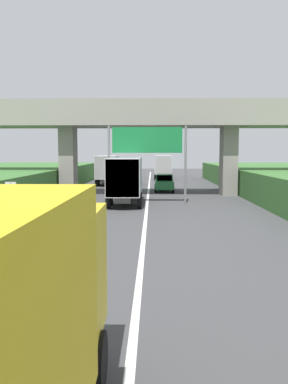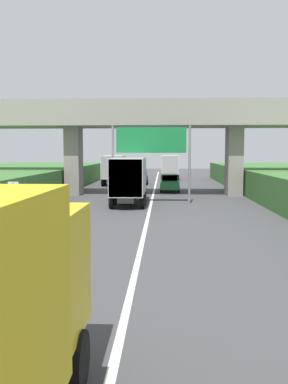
{
  "view_description": "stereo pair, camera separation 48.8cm",
  "coord_description": "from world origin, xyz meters",
  "px_view_note": "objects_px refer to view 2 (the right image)",
  "views": [
    {
      "loc": [
        0.39,
        2.66,
        3.86
      ],
      "look_at": [
        0.0,
        21.94,
        2.0
      ],
      "focal_mm": 38.82,
      "sensor_mm": 36.0,
      "label": 1
    },
    {
      "loc": [
        0.88,
        2.68,
        3.86
      ],
      "look_at": [
        0.0,
        21.94,
        2.0
      ],
      "focal_mm": 38.82,
      "sensor_mm": 36.0,
      "label": 2
    }
  ],
  "objects_px": {
    "truck_white": "(114,168)",
    "car_green": "(170,183)",
    "car_blue": "(140,177)",
    "truck_silver": "(130,178)",
    "overhead_highway_sign": "(151,146)",
    "truck_orange": "(170,166)",
    "speed_limit_sign": "(14,195)"
  },
  "relations": [
    {
      "from": "truck_white",
      "to": "car_green",
      "type": "xyz_separation_m",
      "value": [
        6.42,
        -8.44,
        -1.08
      ]
    },
    {
      "from": "car_green",
      "to": "car_blue",
      "type": "relative_size",
      "value": 1.0
    },
    {
      "from": "truck_silver",
      "to": "car_blue",
      "type": "bearing_deg",
      "value": 90.87
    },
    {
      "from": "car_blue",
      "to": "truck_white",
      "type": "bearing_deg",
      "value": -170.25
    },
    {
      "from": "car_green",
      "to": "car_blue",
      "type": "distance_m",
      "value": 9.59
    },
    {
      "from": "truck_silver",
      "to": "truck_white",
      "type": "relative_size",
      "value": 1.0
    },
    {
      "from": "car_green",
      "to": "truck_silver",
      "type": "bearing_deg",
      "value": -107.22
    },
    {
      "from": "truck_silver",
      "to": "car_blue",
      "type": "distance_m",
      "value": 19.08
    },
    {
      "from": "overhead_highway_sign",
      "to": "truck_white",
      "type": "height_order",
      "value": "overhead_highway_sign"
    },
    {
      "from": "car_green",
      "to": "overhead_highway_sign",
      "type": "bearing_deg",
      "value": -99.1
    },
    {
      "from": "car_blue",
      "to": "truck_orange",
      "type": "bearing_deg",
      "value": 68.36
    },
    {
      "from": "speed_limit_sign",
      "to": "overhead_highway_sign",
      "type": "bearing_deg",
      "value": 48.62
    },
    {
      "from": "speed_limit_sign",
      "to": "car_blue",
      "type": "relative_size",
      "value": 0.54
    },
    {
      "from": "car_green",
      "to": "speed_limit_sign",
      "type": "bearing_deg",
      "value": -116.38
    },
    {
      "from": "truck_orange",
      "to": "truck_white",
      "type": "xyz_separation_m",
      "value": [
        -6.71,
        -9.88,
        0.0
      ]
    },
    {
      "from": "truck_silver",
      "to": "overhead_highway_sign",
      "type": "bearing_deg",
      "value": 16.17
    },
    {
      "from": "truck_orange",
      "to": "car_blue",
      "type": "bearing_deg",
      "value": -111.64
    },
    {
      "from": "truck_white",
      "to": "car_blue",
      "type": "height_order",
      "value": "truck_white"
    },
    {
      "from": "overhead_highway_sign",
      "to": "car_blue",
      "type": "relative_size",
      "value": 1.43
    },
    {
      "from": "truck_white",
      "to": "truck_silver",
      "type": "bearing_deg",
      "value": -79.93
    },
    {
      "from": "truck_silver",
      "to": "speed_limit_sign",
      "type": "bearing_deg",
      "value": -126.22
    },
    {
      "from": "speed_limit_sign",
      "to": "car_green",
      "type": "relative_size",
      "value": 0.54
    },
    {
      "from": "overhead_highway_sign",
      "to": "truck_orange",
      "type": "height_order",
      "value": "overhead_highway_sign"
    },
    {
      "from": "truck_silver",
      "to": "car_green",
      "type": "relative_size",
      "value": 1.78
    },
    {
      "from": "truck_orange",
      "to": "speed_limit_sign",
      "type": "bearing_deg",
      "value": -104.26
    },
    {
      "from": "truck_silver",
      "to": "truck_orange",
      "type": "bearing_deg",
      "value": 83.13
    },
    {
      "from": "truck_white",
      "to": "speed_limit_sign",
      "type": "bearing_deg",
      "value": -95.45
    },
    {
      "from": "overhead_highway_sign",
      "to": "car_blue",
      "type": "height_order",
      "value": "overhead_highway_sign"
    },
    {
      "from": "overhead_highway_sign",
      "to": "car_blue",
      "type": "distance_m",
      "value": 19.0
    },
    {
      "from": "overhead_highway_sign",
      "to": "truck_orange",
      "type": "xyz_separation_m",
      "value": [
        1.84,
        27.95,
        -2.39
      ]
    },
    {
      "from": "speed_limit_sign",
      "to": "truck_white",
      "type": "bearing_deg",
      "value": 84.55
    },
    {
      "from": "overhead_highway_sign",
      "to": "speed_limit_sign",
      "type": "height_order",
      "value": "overhead_highway_sign"
    }
  ]
}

